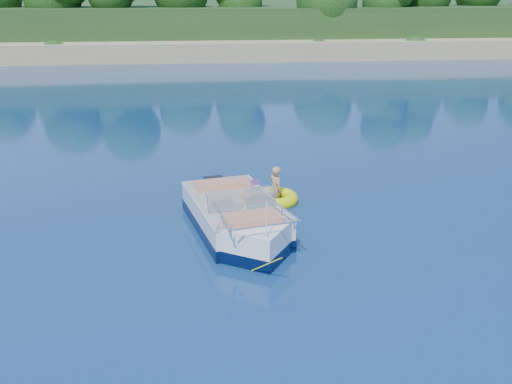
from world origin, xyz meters
TOP-DOWN VIEW (x-y plane):
  - ground at (0.00, 0.00)m, footprint 160.00×160.00m
  - shoreline at (0.00, 63.77)m, footprint 170.00×59.00m
  - motorboat at (-1.71, 0.69)m, footprint 2.54×5.13m
  - tow_tube at (-0.54, 2.77)m, footprint 1.66×1.66m
  - boy at (-0.53, 2.79)m, footprint 0.61×0.78m

SIDE VIEW (x-z plane):
  - ground at x=0.00m, z-range 0.00..0.00m
  - boy at x=-0.53m, z-range -0.70..0.70m
  - tow_tube at x=-0.54m, z-range -0.08..0.26m
  - motorboat at x=-1.71m, z-range -0.53..1.20m
  - shoreline at x=0.00m, z-range -2.02..3.98m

